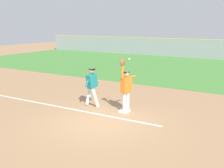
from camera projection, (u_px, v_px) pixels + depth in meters
ground_plane at (100, 123)px, 10.33m from camera, size 70.09×70.09×0.00m
outfield_grass at (198, 70)px, 22.35m from camera, size 44.51×15.17×0.01m
chalk_foul_line at (40, 103)px, 12.90m from camera, size 12.00×0.32×0.01m
first_base at (125, 111)px, 11.62m from camera, size 0.38×0.38×0.08m
fielder at (126, 86)px, 11.40m from camera, size 0.37×0.89×2.28m
runner at (92, 84)px, 12.25m from camera, size 0.74×0.84×1.72m
baseball at (129, 59)px, 11.16m from camera, size 0.07×0.07×0.07m
outfield_fence at (218, 50)px, 28.47m from camera, size 44.59×0.08×2.05m
parked_car_white at (139, 47)px, 36.57m from camera, size 4.41×2.13×1.25m
parked_car_red at (173, 49)px, 33.60m from camera, size 4.45×2.21×1.25m
parked_car_tan at (216, 50)px, 31.90m from camera, size 4.53×2.37×1.25m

